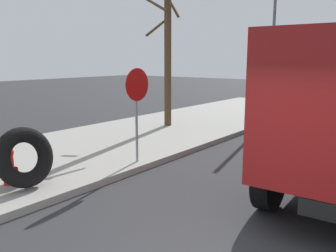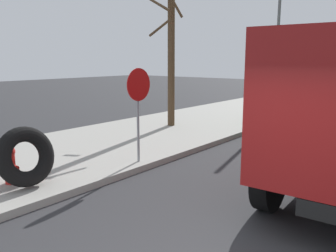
{
  "view_description": "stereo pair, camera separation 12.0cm",
  "coord_description": "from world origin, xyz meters",
  "px_view_note": "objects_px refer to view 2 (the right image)",
  "views": [
    {
      "loc": [
        -2.87,
        -1.31,
        2.58
      ],
      "look_at": [
        2.22,
        2.62,
        1.36
      ],
      "focal_mm": 37.95,
      "sensor_mm": 36.0,
      "label": 1
    },
    {
      "loc": [
        -2.8,
        -1.41,
        2.58
      ],
      "look_at": [
        2.22,
        2.62,
        1.36
      ],
      "focal_mm": 37.95,
      "sensor_mm": 36.0,
      "label": 2
    }
  ],
  "objects_px": {
    "fire_hydrant": "(10,163)",
    "loose_tire": "(26,157)",
    "bare_tree": "(171,51)",
    "stop_sign": "(138,98)",
    "street_light_pole": "(277,53)"
  },
  "relations": [
    {
      "from": "loose_tire",
      "to": "street_light_pole",
      "type": "relative_size",
      "value": 0.22
    },
    {
      "from": "loose_tire",
      "to": "street_light_pole",
      "type": "bearing_deg",
      "value": -1.99
    },
    {
      "from": "bare_tree",
      "to": "street_light_pole",
      "type": "xyz_separation_m",
      "value": [
        4.23,
        -2.24,
        -0.06
      ]
    },
    {
      "from": "loose_tire",
      "to": "street_light_pole",
      "type": "distance_m",
      "value": 11.23
    },
    {
      "from": "bare_tree",
      "to": "stop_sign",
      "type": "bearing_deg",
      "value": -150.63
    },
    {
      "from": "fire_hydrant",
      "to": "loose_tire",
      "type": "xyz_separation_m",
      "value": [
        0.1,
        -0.43,
        0.19
      ]
    },
    {
      "from": "bare_tree",
      "to": "street_light_pole",
      "type": "distance_m",
      "value": 4.78
    },
    {
      "from": "fire_hydrant",
      "to": "loose_tire",
      "type": "height_order",
      "value": "loose_tire"
    },
    {
      "from": "fire_hydrant",
      "to": "loose_tire",
      "type": "distance_m",
      "value": 0.48
    },
    {
      "from": "fire_hydrant",
      "to": "loose_tire",
      "type": "bearing_deg",
      "value": -76.53
    },
    {
      "from": "fire_hydrant",
      "to": "street_light_pole",
      "type": "height_order",
      "value": "street_light_pole"
    },
    {
      "from": "loose_tire",
      "to": "street_light_pole",
      "type": "xyz_separation_m",
      "value": [
        11.03,
        -0.38,
        2.06
      ]
    },
    {
      "from": "loose_tire",
      "to": "bare_tree",
      "type": "distance_m",
      "value": 7.37
    },
    {
      "from": "stop_sign",
      "to": "bare_tree",
      "type": "xyz_separation_m",
      "value": [
        4.2,
        2.36,
        1.18
      ]
    },
    {
      "from": "fire_hydrant",
      "to": "bare_tree",
      "type": "height_order",
      "value": "bare_tree"
    }
  ]
}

